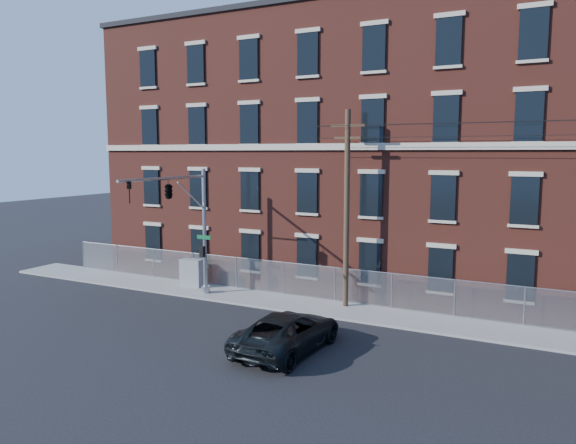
{
  "coord_description": "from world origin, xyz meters",
  "views": [
    {
      "loc": [
        11.79,
        -20.2,
        7.98
      ],
      "look_at": [
        -0.52,
        4.0,
        4.53
      ],
      "focal_mm": 34.02,
      "sensor_mm": 36.0,
      "label": 1
    }
  ],
  "objects_px": {
    "traffic_signal_mast": "(178,203)",
    "pickup_truck": "(288,332)",
    "utility_pole_near": "(347,205)",
    "utility_cabinet": "(192,273)"
  },
  "relations": [
    {
      "from": "utility_pole_near",
      "to": "pickup_truck",
      "type": "relative_size",
      "value": 1.77
    },
    {
      "from": "traffic_signal_mast",
      "to": "pickup_truck",
      "type": "height_order",
      "value": "traffic_signal_mast"
    },
    {
      "from": "utility_pole_near",
      "to": "utility_cabinet",
      "type": "height_order",
      "value": "utility_pole_near"
    },
    {
      "from": "utility_pole_near",
      "to": "traffic_signal_mast",
      "type": "bearing_deg",
      "value": -156.86
    },
    {
      "from": "traffic_signal_mast",
      "to": "utility_pole_near",
      "type": "relative_size",
      "value": 0.7
    },
    {
      "from": "traffic_signal_mast",
      "to": "pickup_truck",
      "type": "relative_size",
      "value": 1.24
    },
    {
      "from": "traffic_signal_mast",
      "to": "utility_pole_near",
      "type": "distance_m",
      "value": 8.7
    },
    {
      "from": "pickup_truck",
      "to": "traffic_signal_mast",
      "type": "bearing_deg",
      "value": -19.59
    },
    {
      "from": "utility_pole_near",
      "to": "pickup_truck",
      "type": "bearing_deg",
      "value": -89.15
    },
    {
      "from": "utility_cabinet",
      "to": "traffic_signal_mast",
      "type": "bearing_deg",
      "value": -69.54
    }
  ]
}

